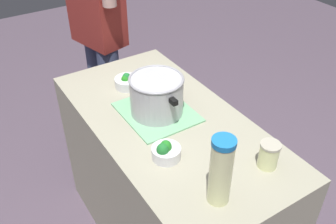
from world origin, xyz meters
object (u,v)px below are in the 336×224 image
object	(u,v)px
lemonade_pitcher	(221,171)
mason_jar	(269,155)
broccoli_bowl_front	(166,151)
broccoli_bowl_center	(127,82)
person_cook	(99,33)
cooking_pot	(157,95)

from	to	relation	value
lemonade_pitcher	mason_jar	world-z (taller)	lemonade_pitcher
broccoli_bowl_front	broccoli_bowl_center	size ratio (longest dim) A/B	0.90
broccoli_bowl_front	person_cook	bearing A→B (deg)	-11.10
cooking_pot	broccoli_bowl_center	bearing A→B (deg)	1.81
mason_jar	broccoli_bowl_front	world-z (taller)	mason_jar
broccoli_bowl_center	mason_jar	bearing A→B (deg)	-166.72
mason_jar	broccoli_bowl_center	bearing A→B (deg)	13.28
broccoli_bowl_front	cooking_pot	bearing A→B (deg)	-24.52
mason_jar	broccoli_bowl_center	world-z (taller)	mason_jar
cooking_pot	person_cook	bearing A→B (deg)	-6.34
cooking_pot	broccoli_bowl_front	bearing A→B (deg)	155.48
mason_jar	person_cook	world-z (taller)	person_cook
cooking_pot	mason_jar	distance (m)	0.58
lemonade_pitcher	broccoli_bowl_center	bearing A→B (deg)	-5.21
lemonade_pitcher	broccoli_bowl_center	xyz separation A→B (m)	(0.86, -0.08, -0.11)
lemonade_pitcher	person_cook	xyz separation A→B (m)	(1.45, -0.18, -0.09)
cooking_pot	broccoli_bowl_front	distance (m)	0.32
mason_jar	cooking_pot	bearing A→B (deg)	18.95
mason_jar	person_cook	xyz separation A→B (m)	(1.42, 0.09, -0.01)
cooking_pot	broccoli_bowl_center	distance (m)	0.29
lemonade_pitcher	broccoli_bowl_front	xyz separation A→B (m)	(0.29, 0.04, -0.11)
mason_jar	person_cook	size ratio (longest dim) A/B	0.07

